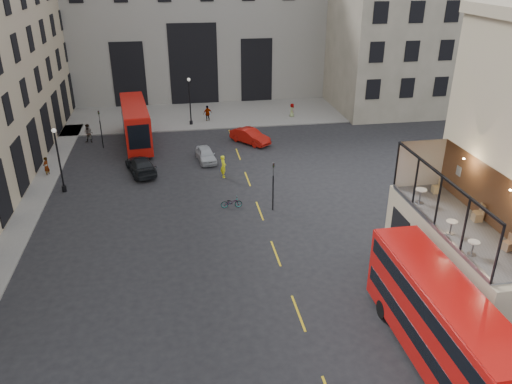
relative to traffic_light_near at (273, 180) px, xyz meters
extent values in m
plane|color=black|center=(1.00, -12.00, -2.42)|extent=(140.00, 140.00, 0.00)
cube|color=black|center=(5.98, -12.00, -0.42)|extent=(0.08, 9.20, 3.00)
cube|color=brown|center=(8.97, -12.00, 3.62)|extent=(0.04, 10.00, 2.90)
cube|color=beige|center=(7.50, -7.00, 3.62)|extent=(3.00, 0.04, 2.90)
cube|color=black|center=(7.50, -12.00, 5.08)|extent=(3.00, 10.00, 0.04)
cube|color=slate|center=(6.00, -12.00, 2.28)|extent=(0.12, 10.00, 0.18)
cube|color=black|center=(6.00, -12.00, 5.03)|extent=(0.12, 10.00, 0.10)
cube|color=beige|center=(8.92, -8.80, 3.78)|extent=(0.04, 0.45, 0.55)
cylinder|color=#FFD899|center=(8.30, -14.00, 5.03)|extent=(0.12, 0.12, 0.05)
cylinder|color=#FFD899|center=(8.30, -10.00, 5.03)|extent=(0.12, 0.12, 0.05)
cube|color=tan|center=(7.50, -12.00, -0.17)|extent=(3.00, 11.00, 4.50)
cube|color=slate|center=(7.50, -12.00, 2.12)|extent=(3.00, 10.00, 0.10)
cube|color=gray|center=(-4.00, 36.00, 6.58)|extent=(34.00, 10.00, 18.00)
cube|color=black|center=(-4.00, 30.96, 2.58)|extent=(6.00, 0.12, 10.00)
cube|color=black|center=(-12.00, 30.96, 1.58)|extent=(4.00, 0.12, 8.00)
cube|color=black|center=(4.00, 30.96, 1.58)|extent=(4.00, 0.12, 8.00)
cube|color=#ACA08A|center=(21.00, 28.00, 7.58)|extent=(16.00, 18.00, 20.00)
cube|color=slate|center=(-5.00, 26.00, -2.36)|extent=(40.00, 12.00, 0.12)
cylinder|color=black|center=(0.00, 0.00, -1.02)|extent=(0.10, 0.10, 2.80)
imported|color=black|center=(0.00, 0.00, 0.88)|extent=(0.16, 0.20, 1.00)
cylinder|color=black|center=(-14.00, 16.00, -1.02)|extent=(0.10, 0.10, 2.80)
imported|color=black|center=(-14.00, 16.00, 0.88)|extent=(0.16, 0.20, 1.00)
cylinder|color=black|center=(-16.00, 6.00, 0.08)|extent=(0.14, 0.14, 5.00)
cylinder|color=black|center=(-16.00, 6.00, -2.17)|extent=(0.36, 0.36, 0.50)
sphere|color=silver|center=(-16.00, 6.00, 2.73)|extent=(0.36, 0.36, 0.36)
cylinder|color=black|center=(-5.00, 22.00, 0.08)|extent=(0.14, 0.14, 5.00)
cylinder|color=black|center=(-5.00, 22.00, -2.17)|extent=(0.36, 0.36, 0.50)
sphere|color=silver|center=(-5.00, 22.00, 2.73)|extent=(0.36, 0.36, 0.36)
cube|color=#AC0E0C|center=(4.38, -16.47, -0.12)|extent=(2.53, 10.80, 3.82)
cube|color=black|center=(4.38, -16.47, -0.66)|extent=(2.56, 10.21, 0.78)
cube|color=black|center=(4.38, -16.47, 1.05)|extent=(2.56, 10.21, 0.78)
cube|color=#AC0E0C|center=(4.38, -16.47, 1.82)|extent=(2.43, 10.58, 0.12)
cylinder|color=black|center=(3.25, -13.03, -1.94)|extent=(0.28, 0.98, 0.98)
cylinder|color=black|center=(5.46, -13.01, -1.94)|extent=(0.28, 0.98, 0.98)
cube|color=#AF120C|center=(-10.68, 16.64, -0.21)|extent=(3.52, 10.55, 3.67)
cube|color=black|center=(-10.68, 16.64, -0.73)|extent=(3.49, 9.99, 0.75)
cube|color=black|center=(-10.68, 16.64, 0.91)|extent=(3.49, 9.99, 0.75)
cube|color=#AF120C|center=(-10.68, 16.64, 1.65)|extent=(3.40, 10.33, 0.11)
cylinder|color=black|center=(-12.11, 19.81, -1.95)|extent=(0.37, 0.96, 0.94)
cylinder|color=black|center=(-10.01, 20.05, -1.95)|extent=(0.37, 0.96, 0.94)
cylinder|color=black|center=(-11.32, 12.92, -1.95)|extent=(0.37, 0.96, 0.94)
cylinder|color=black|center=(-9.22, 13.16, -1.95)|extent=(0.37, 0.96, 0.94)
imported|color=#AAAEB2|center=(-4.18, 10.74, -1.78)|extent=(1.98, 3.93, 1.28)
imported|color=#A6110A|center=(0.62, 14.95, -1.69)|extent=(3.97, 4.47, 1.47)
imported|color=black|center=(-10.00, 8.87, -1.71)|extent=(3.22, 5.25, 1.42)
imported|color=gray|center=(-3.00, 0.90, -2.00)|extent=(1.61, 0.60, 0.84)
imported|color=#FEFF1A|center=(-2.97, 6.78, -1.44)|extent=(0.47, 0.72, 1.97)
imported|color=gray|center=(-15.53, 17.87, -1.46)|extent=(1.06, 0.89, 1.92)
imported|color=gray|center=(-10.51, 24.32, -1.49)|extent=(1.18, 1.39, 1.87)
imported|color=gray|center=(-3.03, 23.10, -1.49)|extent=(1.19, 0.81, 1.88)
imported|color=gray|center=(6.90, 23.11, -1.60)|extent=(0.65, 0.88, 1.66)
imported|color=gray|center=(-18.00, 9.57, -1.57)|extent=(0.62, 0.74, 1.72)
cylinder|color=white|center=(6.48, -14.72, 2.85)|extent=(0.55, 0.55, 0.04)
cylinder|color=slate|center=(6.48, -14.72, 2.52)|extent=(0.07, 0.07, 0.64)
cylinder|color=slate|center=(6.48, -14.72, 2.19)|extent=(0.41, 0.41, 0.03)
cylinder|color=beige|center=(6.49, -12.74, 2.86)|extent=(0.56, 0.56, 0.04)
cylinder|color=slate|center=(6.49, -12.74, 2.52)|extent=(0.07, 0.07, 0.66)
cylinder|color=slate|center=(6.49, -12.74, 2.19)|extent=(0.41, 0.41, 0.03)
cylinder|color=beige|center=(6.55, -9.23, 2.98)|extent=(0.66, 0.66, 0.04)
cylinder|color=slate|center=(6.55, -9.23, 2.58)|extent=(0.09, 0.09, 0.77)
cylinder|color=slate|center=(6.55, -9.23, 2.19)|extent=(0.49, 0.49, 0.03)
cube|color=tan|center=(8.34, -14.62, 2.39)|extent=(0.49, 0.49, 0.43)
cube|color=tan|center=(8.52, -14.58, 2.79)|extent=(0.14, 0.40, 0.38)
cube|color=tan|center=(8.54, -11.73, 2.41)|extent=(0.46, 0.46, 0.47)
cube|color=tan|center=(8.74, -11.74, 2.86)|extent=(0.06, 0.44, 0.42)
cube|color=tan|center=(8.65, -11.63, 2.41)|extent=(0.44, 0.44, 0.47)
cube|color=tan|center=(8.85, -11.63, 2.85)|extent=(0.04, 0.44, 0.42)
cube|color=tan|center=(8.10, -8.17, 2.40)|extent=(0.44, 0.44, 0.44)
cube|color=tan|center=(8.28, -8.18, 2.82)|extent=(0.07, 0.42, 0.40)
camera|label=1|loc=(-6.75, -32.61, 14.76)|focal=35.00mm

